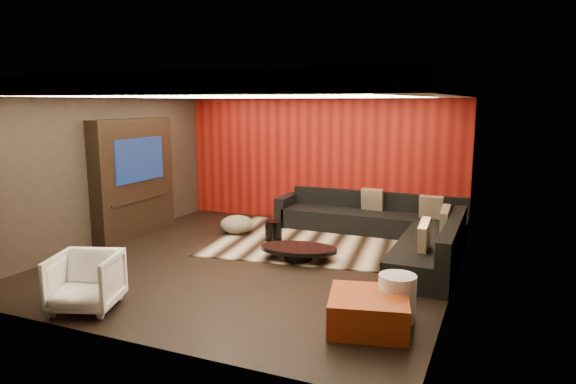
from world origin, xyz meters
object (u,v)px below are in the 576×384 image
at_px(drum_stool, 273,231).
at_px(white_side_table, 397,298).
at_px(coffee_table, 299,253).
at_px(sectional_sofa, 390,230).
at_px(orange_ottoman, 368,311).
at_px(armchair, 86,282).

distance_m(drum_stool, white_side_table, 3.73).
height_order(coffee_table, sectional_sofa, sectional_sofa).
bearing_deg(white_side_table, orange_ottoman, -126.65).
height_order(white_side_table, orange_ottoman, white_side_table).
bearing_deg(orange_ottoman, armchair, -165.75).
bearing_deg(armchair, sectional_sofa, 37.64).
bearing_deg(coffee_table, white_side_table, -40.86).
relative_size(white_side_table, armchair, 0.70).
bearing_deg(white_side_table, drum_stool, 137.39).
distance_m(drum_stool, orange_ottoman, 3.79).
bearing_deg(white_side_table, coffee_table, 139.14).
relative_size(orange_ottoman, sectional_sofa, 0.24).
bearing_deg(white_side_table, armchair, -161.72).
bearing_deg(sectional_sofa, orange_ottoman, -81.67).
bearing_deg(coffee_table, drum_stool, 133.82).
distance_m(coffee_table, drum_stool, 1.23).
distance_m(armchair, sectional_sofa, 5.18).
bearing_deg(sectional_sofa, white_side_table, -76.50).
bearing_deg(orange_ottoman, sectional_sofa, 98.33).
bearing_deg(coffee_table, sectional_sofa, 53.91).
bearing_deg(orange_ottoman, coffee_table, 129.80).
bearing_deg(sectional_sofa, coffee_table, -126.09).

